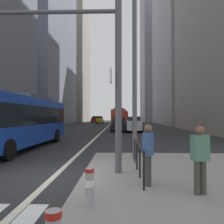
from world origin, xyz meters
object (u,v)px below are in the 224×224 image
object	(u,v)px
city_bus_blue_oncoming	(20,119)
street_lamp_post	(135,42)
car_receding_far	(119,124)
pedestrian_far	(148,152)
city_bus_red_receding	(119,117)
car_oncoming_mid	(95,119)
car_receding_near	(134,124)
city_bus_red_distant	(122,117)
pedestrian_walking	(200,156)
traffic_signal_gantry	(66,55)
bollard_left	(90,185)
car_oncoming_far	(100,120)

from	to	relation	value
city_bus_blue_oncoming	street_lamp_post	bearing A→B (deg)	-28.67
city_bus_blue_oncoming	car_receding_far	world-z (taller)	city_bus_blue_oncoming
pedestrian_far	city_bus_blue_oncoming	bearing A→B (deg)	132.64
city_bus_red_receding	car_oncoming_mid	distance (m)	23.08
city_bus_blue_oncoming	car_receding_near	size ratio (longest dim) A/B	2.72
city_bus_red_receding	city_bus_red_distant	distance (m)	16.18
car_receding_near	pedestrian_far	world-z (taller)	car_receding_near
city_bus_red_distant	pedestrian_far	world-z (taller)	city_bus_red_distant
city_bus_red_distant	pedestrian_far	bearing A→B (deg)	-89.90
city_bus_red_receding	car_receding_near	size ratio (longest dim) A/B	2.75
city_bus_red_receding	pedestrian_walking	world-z (taller)	city_bus_red_receding
car_oncoming_mid	traffic_signal_gantry	size ratio (longest dim) A/B	0.71
car_receding_far	street_lamp_post	xyz separation A→B (m)	(0.66, -19.20, 4.29)
car_receding_far	pedestrian_far	world-z (taller)	car_receding_far
city_bus_red_receding	car_oncoming_mid	xyz separation A→B (m)	(-6.88, 22.01, -0.85)
pedestrian_walking	street_lamp_post	bearing A→B (deg)	105.85
car_receding_near	bollard_left	xyz separation A→B (m)	(-2.42, -23.59, -0.40)
city_bus_blue_oncoming	traffic_signal_gantry	world-z (taller)	traffic_signal_gantry
car_receding_far	pedestrian_walking	world-z (taller)	car_receding_far
car_oncoming_mid	traffic_signal_gantry	distance (m)	57.33
city_bus_blue_oncoming	bollard_left	size ratio (longest dim) A/B	14.17
city_bus_red_distant	pedestrian_walking	world-z (taller)	city_bus_red_distant
city_bus_blue_oncoming	city_bus_red_distant	size ratio (longest dim) A/B	0.96
city_bus_red_receding	bollard_left	world-z (taller)	city_bus_red_receding
pedestrian_walking	city_bus_red_distant	bearing A→B (deg)	91.35
city_bus_red_distant	bollard_left	xyz separation A→B (m)	(-1.31, -54.02, -1.24)
car_oncoming_mid	pedestrian_walking	xyz separation A→B (m)	(8.80, -59.03, 0.07)
car_oncoming_far	pedestrian_far	xyz separation A→B (m)	(5.98, -54.54, 0.07)
car_receding_near	car_oncoming_far	size ratio (longest dim) A/B	0.90
car_oncoming_mid	pedestrian_far	bearing A→B (deg)	-82.54
car_receding_near	car_oncoming_far	xyz separation A→B (m)	(-7.00, 32.46, 0.00)
street_lamp_post	pedestrian_walking	bearing A→B (deg)	-74.15
car_oncoming_far	bollard_left	size ratio (longest dim) A/B	5.79
city_bus_blue_oncoming	bollard_left	world-z (taller)	city_bus_blue_oncoming
street_lamp_post	pedestrian_walking	xyz separation A→B (m)	(1.26, -4.45, -4.22)
car_oncoming_mid	street_lamp_post	size ratio (longest dim) A/B	0.54
car_oncoming_far	bollard_left	distance (m)	56.24
street_lamp_post	traffic_signal_gantry	bearing A→B (deg)	-135.33
car_receding_far	car_oncoming_far	size ratio (longest dim) A/B	1.00
car_oncoming_far	traffic_signal_gantry	xyz separation A→B (m)	(3.40, -53.21, 3.08)
car_receding_far	car_oncoming_far	xyz separation A→B (m)	(-5.21, 31.57, -0.00)
city_bus_red_distant	car_oncoming_mid	size ratio (longest dim) A/B	2.75
car_oncoming_far	car_receding_near	bearing A→B (deg)	-77.83
car_receding_near	city_bus_red_receding	bearing A→B (deg)	97.13
car_receding_far	car_oncoming_mid	bearing A→B (deg)	101.01
city_bus_red_distant	car_oncoming_far	bearing A→B (deg)	160.96
car_receding_near	traffic_signal_gantry	distance (m)	21.29
city_bus_blue_oncoming	city_bus_red_distant	bearing A→B (deg)	81.42
car_oncoming_far	pedestrian_walking	bearing A→B (deg)	-82.64
pedestrian_walking	pedestrian_far	size ratio (longest dim) A/B	1.00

